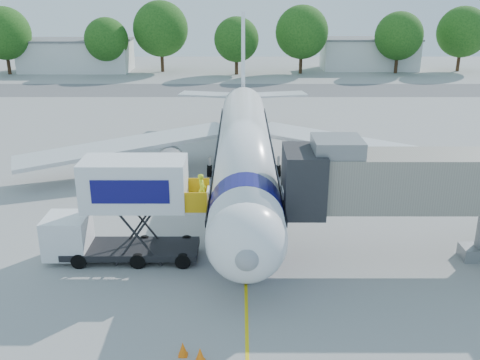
{
  "coord_description": "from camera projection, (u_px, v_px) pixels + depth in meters",
  "views": [
    {
      "loc": [
        -0.27,
        -32.21,
        13.57
      ],
      "look_at": [
        -0.29,
        -3.62,
        3.2
      ],
      "focal_mm": 40.0,
      "sensor_mm": 36.0,
      "label": 1
    }
  ],
  "objects": [
    {
      "name": "ground",
      "position": [
        244.0,
        207.0,
        34.91
      ],
      "size": [
        160.0,
        160.0,
        0.0
      ],
      "primitive_type": "plane",
      "color": "#9A9B98",
      "rests_on": "ground"
    },
    {
      "name": "guidance_line",
      "position": [
        244.0,
        207.0,
        34.91
      ],
      "size": [
        0.15,
        70.0,
        0.01
      ],
      "primitive_type": "cube",
      "color": "yellow",
      "rests_on": "ground"
    },
    {
      "name": "taxiway_strip",
      "position": [
        242.0,
        90.0,
        74.39
      ],
      "size": [
        120.0,
        10.0,
        0.01
      ],
      "primitive_type": "cube",
      "color": "#59595B",
      "rests_on": "ground"
    },
    {
      "name": "aircraft",
      "position": [
        244.0,
        146.0,
        37.78
      ],
      "size": [
        34.17,
        37.73,
        11.35
      ],
      "color": "white",
      "rests_on": "ground"
    },
    {
      "name": "jet_bridge",
      "position": [
        404.0,
        182.0,
        26.85
      ],
      "size": [
        13.9,
        3.2,
        6.6
      ],
      "color": "gray",
      "rests_on": "ground"
    },
    {
      "name": "catering_hiloader",
      "position": [
        123.0,
        211.0,
        27.39
      ],
      "size": [
        8.5,
        2.44,
        5.5
      ],
      "color": "black",
      "rests_on": "ground"
    },
    {
      "name": "safety_cone_a",
      "position": [
        183.0,
        349.0,
        20.78
      ],
      "size": [
        0.38,
        0.38,
        0.61
      ],
      "color": "orange",
      "rests_on": "ground"
    },
    {
      "name": "safety_cone_b",
      "position": [
        200.0,
        355.0,
        20.41
      ],
      "size": [
        0.4,
        0.4,
        0.64
      ],
      "color": "orange",
      "rests_on": "ground"
    },
    {
      "name": "outbuilding_left",
      "position": [
        77.0,
        55.0,
        90.42
      ],
      "size": [
        18.4,
        8.4,
        5.3
      ],
      "color": "silver",
      "rests_on": "ground"
    },
    {
      "name": "outbuilding_right",
      "position": [
        369.0,
        54.0,
        92.28
      ],
      "size": [
        16.4,
        7.4,
        5.3
      ],
      "color": "silver",
      "rests_on": "ground"
    },
    {
      "name": "tree_a",
      "position": [
        4.0,
        33.0,
        85.7
      ],
      "size": [
        8.41,
        8.41,
        10.72
      ],
      "color": "#382314",
      "rests_on": "ground"
    },
    {
      "name": "tree_b",
      "position": [
        106.0,
        40.0,
        86.72
      ],
      "size": [
        7.07,
        7.07,
        9.01
      ],
      "color": "#382314",
      "rests_on": "ground"
    },
    {
      "name": "tree_c",
      "position": [
        161.0,
        29.0,
        88.09
      ],
      "size": [
        9.06,
        9.06,
        11.55
      ],
      "color": "#382314",
      "rests_on": "ground"
    },
    {
      "name": "tree_d",
      "position": [
        236.0,
        39.0,
        85.85
      ],
      "size": [
        7.2,
        7.2,
        9.18
      ],
      "color": "#382314",
      "rests_on": "ground"
    },
    {
      "name": "tree_e",
      "position": [
        302.0,
        32.0,
        86.45
      ],
      "size": [
        8.56,
        8.56,
        10.92
      ],
      "color": "#382314",
      "rests_on": "ground"
    },
    {
      "name": "tree_f",
      "position": [
        399.0,
        36.0,
        86.96
      ],
      "size": [
        7.77,
        7.77,
        9.91
      ],
      "color": "#382314",
      "rests_on": "ground"
    },
    {
      "name": "tree_g",
      "position": [
        462.0,
        32.0,
        88.87
      ],
      "size": [
        8.36,
        8.36,
        10.65
      ],
      "color": "#382314",
      "rests_on": "ground"
    }
  ]
}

